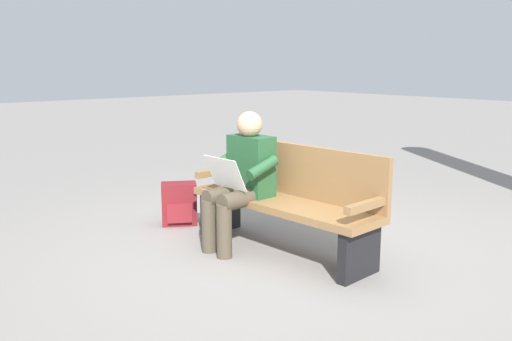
% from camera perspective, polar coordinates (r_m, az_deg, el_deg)
% --- Properties ---
extents(ground_plane, '(40.00, 40.00, 0.00)m').
position_cam_1_polar(ground_plane, '(4.70, 2.69, -8.46)').
color(ground_plane, gray).
extents(bench_near, '(1.82, 0.58, 0.90)m').
position_cam_1_polar(bench_near, '(4.61, 3.35, -2.88)').
color(bench_near, olive).
rests_on(bench_near, ground).
extents(person_seated, '(0.59, 0.59, 1.18)m').
position_cam_1_polar(person_seated, '(4.64, -1.51, -0.63)').
color(person_seated, '#23512D').
rests_on(person_seated, ground).
extents(backpack, '(0.38, 0.41, 0.42)m').
position_cam_1_polar(backpack, '(5.45, -8.06, -3.51)').
color(backpack, maroon).
rests_on(backpack, ground).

